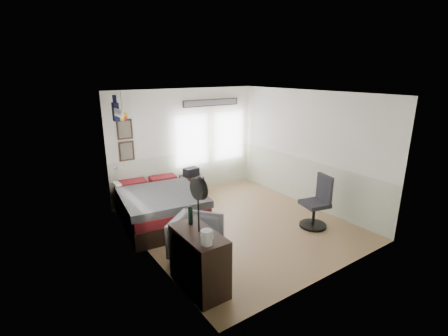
{
  "coord_description": "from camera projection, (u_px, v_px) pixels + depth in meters",
  "views": [
    {
      "loc": [
        -3.78,
        -4.95,
        3.1
      ],
      "look_at": [
        -0.1,
        0.4,
        1.15
      ],
      "focal_mm": 26.0,
      "sensor_mm": 36.0,
      "label": 1
    }
  ],
  "objects": [
    {
      "name": "nightstand",
      "position": [
        192.0,
        186.0,
        8.28
      ],
      "size": [
        0.63,
        0.55,
        0.55
      ],
      "primitive_type": "cube",
      "rotation": [
        0.0,
        0.0,
        -0.23
      ],
      "color": "black",
      "rests_on": "ground_plane"
    },
    {
      "name": "wall_decor",
      "position": [
        147.0,
        118.0,
        7.2
      ],
      "size": [
        3.55,
        1.32,
        1.44
      ],
      "color": "#402E21",
      "rests_on": "room_shell"
    },
    {
      "name": "kettle",
      "position": [
        207.0,
        237.0,
        4.26
      ],
      "size": [
        0.18,
        0.15,
        0.2
      ],
      "rotation": [
        0.0,
        0.0,
        -0.28
      ],
      "color": "silver",
      "rests_on": "dresser"
    },
    {
      "name": "black_bag",
      "position": [
        191.0,
        172.0,
        8.17
      ],
      "size": [
        0.4,
        0.29,
        0.21
      ],
      "primitive_type": "cube",
      "rotation": [
        0.0,
        0.0,
        0.16
      ],
      "color": "black",
      "rests_on": "nightstand"
    },
    {
      "name": "dresser",
      "position": [
        199.0,
        260.0,
        4.72
      ],
      "size": [
        0.48,
        1.0,
        0.9
      ],
      "primitive_type": "cube",
      "color": "black",
      "rests_on": "ground_plane"
    },
    {
      "name": "stand_fan",
      "position": [
        199.0,
        190.0,
        4.45
      ],
      "size": [
        0.11,
        0.34,
        0.82
      ],
      "rotation": [
        0.0,
        0.0,
        0.08
      ],
      "color": "black",
      "rests_on": "dresser"
    },
    {
      "name": "room_shell",
      "position": [
        231.0,
        148.0,
        6.5
      ],
      "size": [
        4.02,
        4.52,
        2.71
      ],
      "color": "silver",
      "rests_on": "ground_plane"
    },
    {
      "name": "task_chair",
      "position": [
        317.0,
        206.0,
        6.63
      ],
      "size": [
        0.58,
        0.58,
        1.1
      ],
      "rotation": [
        0.0,
        0.0,
        -0.23
      ],
      "color": "black",
      "rests_on": "ground_plane"
    },
    {
      "name": "armchair",
      "position": [
        196.0,
        238.0,
        5.55
      ],
      "size": [
        1.1,
        1.1,
        0.72
      ],
      "primitive_type": "imported",
      "rotation": [
        0.0,
        0.0,
        0.67
      ],
      "color": "slate",
      "rests_on": "ground_plane"
    },
    {
      "name": "bed",
      "position": [
        160.0,
        206.0,
        6.9
      ],
      "size": [
        1.79,
        2.36,
        0.7
      ],
      "rotation": [
        0.0,
        0.0,
        -0.13
      ],
      "color": "black",
      "rests_on": "ground_plane"
    },
    {
      "name": "ground_plane",
      "position": [
        239.0,
        224.0,
        6.85
      ],
      "size": [
        4.0,
        4.5,
        0.01
      ],
      "primitive_type": "cube",
      "color": "#977754"
    },
    {
      "name": "bottle",
      "position": [
        190.0,
        215.0,
        4.82
      ],
      "size": [
        0.07,
        0.07,
        0.29
      ],
      "primitive_type": "cylinder",
      "color": "black",
      "rests_on": "dresser"
    }
  ]
}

